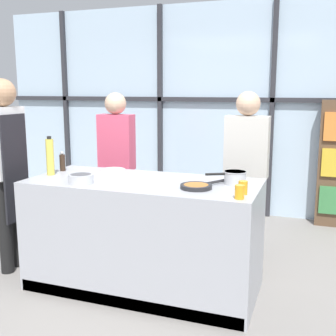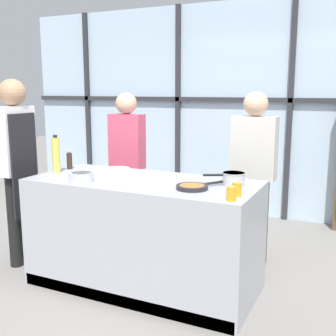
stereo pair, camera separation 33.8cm
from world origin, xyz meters
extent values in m
plane|color=gray|center=(0.00, 0.00, 0.00)|extent=(18.00, 18.00, 0.00)
cube|color=silver|center=(0.00, 2.49, 1.40)|extent=(6.40, 0.04, 2.80)
cube|color=#2D2D33|center=(0.00, 2.44, 1.54)|extent=(6.40, 0.06, 0.06)
cube|color=#2D2D33|center=(-2.30, 2.44, 1.40)|extent=(0.06, 0.06, 2.80)
cube|color=#2D2D33|center=(-0.77, 2.44, 1.40)|extent=(0.06, 0.06, 2.80)
cube|color=#2D2D33|center=(0.77, 2.44, 1.40)|extent=(0.06, 0.06, 2.80)
cube|color=#A8AAB2|center=(0.00, 0.00, 0.47)|extent=(1.91, 0.84, 0.93)
cube|color=black|center=(0.62, 0.00, 0.93)|extent=(0.52, 0.52, 0.01)
cube|color=black|center=(0.00, -0.41, 0.05)|extent=(1.87, 0.03, 0.10)
cylinder|color=#38383D|center=(0.49, -0.12, 0.93)|extent=(0.13, 0.13, 0.01)
cylinder|color=#38383D|center=(0.74, -0.12, 0.93)|extent=(0.13, 0.13, 0.01)
cylinder|color=#38383D|center=(0.49, 0.12, 0.93)|extent=(0.13, 0.13, 0.01)
cylinder|color=#38383D|center=(0.74, 0.12, 0.93)|extent=(0.13, 0.13, 0.01)
cylinder|color=black|center=(-1.30, 0.00, 0.44)|extent=(0.12, 0.12, 0.89)
cylinder|color=black|center=(-1.30, -0.17, 0.44)|extent=(0.12, 0.12, 0.89)
cube|color=white|center=(-1.30, -0.08, 1.20)|extent=(0.17, 0.37, 0.64)
sphere|color=tan|center=(-1.30, -0.08, 1.65)|extent=(0.25, 0.25, 0.25)
cube|color=black|center=(-1.21, -0.08, 0.97)|extent=(0.02, 0.32, 0.97)
cylinder|color=#47382D|center=(-0.61, 0.92, 0.41)|extent=(0.12, 0.12, 0.82)
cylinder|color=#47382D|center=(-0.79, 0.92, 0.41)|extent=(0.12, 0.12, 0.82)
cube|color=#DB4C6B|center=(-0.70, 0.92, 1.12)|extent=(0.38, 0.17, 0.59)
sphere|color=#D8AD8C|center=(-0.70, 0.92, 1.53)|extent=(0.23, 0.23, 0.23)
cylinder|color=#47382D|center=(0.79, 0.92, 0.41)|extent=(0.13, 0.13, 0.83)
cylinder|color=#47382D|center=(0.61, 0.92, 0.41)|extent=(0.13, 0.13, 0.83)
cube|color=beige|center=(0.70, 0.92, 1.13)|extent=(0.42, 0.19, 0.60)
sphere|color=#D8AD8C|center=(0.70, 0.92, 1.54)|extent=(0.23, 0.23, 0.23)
cylinder|color=#232326|center=(0.49, -0.12, 0.95)|extent=(0.24, 0.24, 0.03)
cylinder|color=#B26B2D|center=(0.49, -0.12, 0.96)|extent=(0.19, 0.19, 0.01)
cylinder|color=#232326|center=(0.61, 0.06, 0.96)|extent=(0.12, 0.18, 0.02)
cylinder|color=silver|center=(0.74, 0.12, 0.98)|extent=(0.17, 0.17, 0.10)
cylinder|color=silver|center=(0.74, 0.12, 1.03)|extent=(0.18, 0.18, 0.01)
cylinder|color=black|center=(0.60, 0.05, 1.02)|extent=(0.15, 0.09, 0.02)
cylinder|color=white|center=(-0.43, 0.31, 0.94)|extent=(0.23, 0.23, 0.01)
cylinder|color=silver|center=(-0.42, -0.27, 0.97)|extent=(0.20, 0.20, 0.08)
cylinder|color=#4C4C51|center=(-0.42, -0.27, 1.00)|extent=(0.16, 0.16, 0.01)
cylinder|color=#E0CC4C|center=(-0.86, -0.05, 1.09)|extent=(0.07, 0.07, 0.32)
cylinder|color=black|center=(-0.86, -0.05, 1.26)|extent=(0.04, 0.04, 0.02)
cylinder|color=#332319|center=(-0.87, 0.14, 1.01)|extent=(0.05, 0.05, 0.15)
sphere|color=#B2B2B7|center=(-0.87, 0.14, 1.10)|extent=(0.03, 0.03, 0.03)
cylinder|color=orange|center=(0.86, -0.32, 0.98)|extent=(0.07, 0.07, 0.10)
cylinder|color=orange|center=(0.86, -0.18, 0.98)|extent=(0.07, 0.07, 0.10)
camera|label=1|loc=(1.34, -3.13, 1.68)|focal=45.00mm
camera|label=2|loc=(1.65, -3.00, 1.68)|focal=45.00mm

